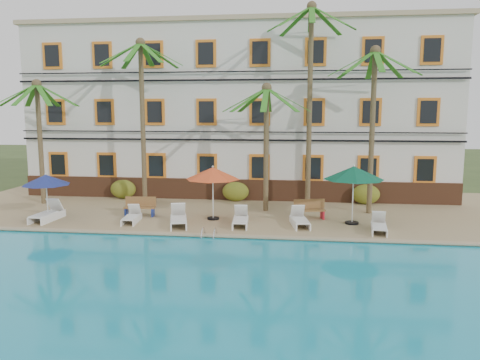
# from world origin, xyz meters

# --- Properties ---
(ground) EXTENTS (100.00, 100.00, 0.00)m
(ground) POSITION_xyz_m (0.00, 0.00, 0.00)
(ground) COLOR #384C23
(ground) RESTS_ON ground
(pool_deck) EXTENTS (30.00, 12.00, 0.25)m
(pool_deck) POSITION_xyz_m (0.00, 5.00, 0.12)
(pool_deck) COLOR tan
(pool_deck) RESTS_ON ground
(swimming_pool) EXTENTS (26.00, 12.00, 0.20)m
(swimming_pool) POSITION_xyz_m (0.00, -7.00, 0.10)
(swimming_pool) COLOR #189AB9
(swimming_pool) RESTS_ON ground
(pool_coping) EXTENTS (30.00, 0.35, 0.06)m
(pool_coping) POSITION_xyz_m (0.00, -0.90, 0.28)
(pool_coping) COLOR tan
(pool_coping) RESTS_ON pool_deck
(hotel_building) EXTENTS (25.40, 6.44, 10.22)m
(hotel_building) POSITION_xyz_m (0.00, 9.98, 5.37)
(hotel_building) COLOR silver
(hotel_building) RESTS_ON pool_deck
(palm_a) EXTENTS (4.42, 4.42, 6.75)m
(palm_a) POSITION_xyz_m (-10.27, 4.70, 4.66)
(palm_a) COLOR brown
(palm_a) RESTS_ON pool_deck
(palm_b) EXTENTS (4.42, 4.42, 8.82)m
(palm_b) POSITION_xyz_m (-4.57, 4.99, 5.86)
(palm_b) COLOR brown
(palm_b) RESTS_ON pool_deck
(palm_c) EXTENTS (4.42, 4.42, 6.44)m
(palm_c) POSITION_xyz_m (2.06, 4.29, 4.48)
(palm_c) COLOR brown
(palm_c) RESTS_ON pool_deck
(palm_d) EXTENTS (4.42, 4.42, 10.45)m
(palm_d) POSITION_xyz_m (4.20, 5.25, 6.77)
(palm_d) COLOR brown
(palm_d) RESTS_ON pool_deck
(palm_e) EXTENTS (4.42, 4.42, 8.16)m
(palm_e) POSITION_xyz_m (7.22, 4.33, 5.48)
(palm_e) COLOR brown
(palm_e) RESTS_ON pool_deck
(shrub_left) EXTENTS (1.50, 0.90, 1.10)m
(shrub_left) POSITION_xyz_m (-6.42, 6.60, 0.80)
(shrub_left) COLOR #1C4E16
(shrub_left) RESTS_ON pool_deck
(shrub_mid) EXTENTS (1.50, 0.90, 1.10)m
(shrub_mid) POSITION_xyz_m (0.19, 6.60, 0.80)
(shrub_mid) COLOR #1C4E16
(shrub_mid) RESTS_ON pool_deck
(shrub_right) EXTENTS (1.50, 0.90, 1.10)m
(shrub_right) POSITION_xyz_m (7.38, 6.60, 0.80)
(shrub_right) COLOR #1C4E16
(shrub_right) RESTS_ON pool_deck
(umbrella_blue) EXTENTS (2.19, 2.19, 2.20)m
(umbrella_blue) POSITION_xyz_m (-7.99, 1.07, 2.12)
(umbrella_blue) COLOR black
(umbrella_blue) RESTS_ON pool_deck
(umbrella_red) EXTENTS (2.55, 2.55, 2.55)m
(umbrella_red) POSITION_xyz_m (-0.26, 2.03, 2.42)
(umbrella_red) COLOR black
(umbrella_red) RESTS_ON pool_deck
(umbrella_green) EXTENTS (2.71, 2.71, 2.70)m
(umbrella_green) POSITION_xyz_m (6.13, 1.91, 2.56)
(umbrella_green) COLOR black
(umbrella_green) RESTS_ON pool_deck
(lounger_a) EXTENTS (0.82, 2.06, 0.96)m
(lounger_a) POSITION_xyz_m (-7.90, 0.87, 0.56)
(lounger_a) COLOR white
(lounger_a) RESTS_ON pool_deck
(lounger_b) EXTENTS (0.74, 1.70, 0.78)m
(lounger_b) POSITION_xyz_m (-3.87, 0.99, 0.50)
(lounger_b) COLOR white
(lounger_b) RESTS_ON pool_deck
(lounger_c) EXTENTS (1.20, 2.11, 0.94)m
(lounger_c) POSITION_xyz_m (-1.58, 0.65, 0.56)
(lounger_c) COLOR white
(lounger_c) RESTS_ON pool_deck
(lounger_d) EXTENTS (0.79, 1.87, 0.87)m
(lounger_d) POSITION_xyz_m (1.16, 0.96, 0.53)
(lounger_d) COLOR white
(lounger_d) RESTS_ON pool_deck
(lounger_e) EXTENTS (0.96, 1.92, 0.87)m
(lounger_e) POSITION_xyz_m (3.78, 1.22, 0.53)
(lounger_e) COLOR white
(lounger_e) RESTS_ON pool_deck
(lounger_f) EXTENTS (0.82, 1.80, 0.82)m
(lounger_f) POSITION_xyz_m (7.09, 0.55, 0.52)
(lounger_f) COLOR white
(lounger_f) RESTS_ON pool_deck
(bench_left) EXTENTS (1.53, 0.59, 0.93)m
(bench_left) POSITION_xyz_m (-3.93, 2.31, 0.72)
(bench_left) COLOR olive
(bench_left) RESTS_ON pool_deck
(bench_right) EXTENTS (1.57, 0.83, 0.93)m
(bench_right) POSITION_xyz_m (4.20, 2.66, 0.72)
(bench_right) COLOR olive
(bench_right) RESTS_ON pool_deck
(pool_ladder) EXTENTS (0.54, 0.74, 0.74)m
(pool_ladder) POSITION_xyz_m (0.12, -1.00, 0.25)
(pool_ladder) COLOR silver
(pool_ladder) RESTS_ON ground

